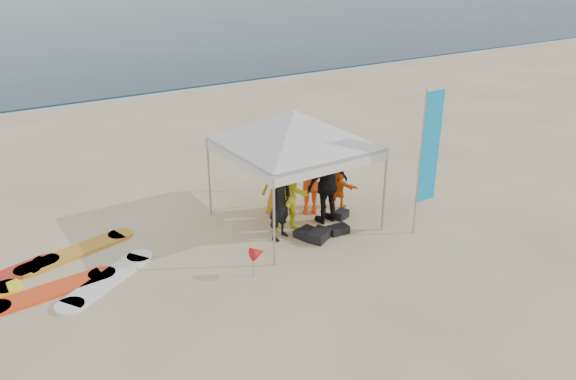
% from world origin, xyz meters
% --- Properties ---
extents(ground, '(120.00, 120.00, 0.00)m').
position_xyz_m(ground, '(0.00, 0.00, 0.00)').
color(ground, beige).
rests_on(ground, ground).
extents(shoreline_foam, '(160.00, 1.20, 0.01)m').
position_xyz_m(shoreline_foam, '(0.00, 18.20, 0.00)').
color(shoreline_foam, silver).
rests_on(shoreline_foam, ground).
extents(person_black_a, '(0.75, 0.63, 1.76)m').
position_xyz_m(person_black_a, '(0.05, 2.75, 0.88)').
color(person_black_a, black).
rests_on(person_black_a, ground).
extents(person_yellow, '(0.98, 0.89, 1.66)m').
position_xyz_m(person_yellow, '(0.45, 2.92, 0.83)').
color(person_yellow, yellow).
rests_on(person_yellow, ground).
extents(person_orange_a, '(1.37, 1.16, 1.84)m').
position_xyz_m(person_orange_a, '(1.39, 3.48, 0.92)').
color(person_orange_a, '#FA4B16').
rests_on(person_orange_a, ground).
extents(person_black_b, '(1.13, 0.48, 1.92)m').
position_xyz_m(person_black_b, '(1.45, 2.85, 0.96)').
color(person_black_b, black).
rests_on(person_black_b, ground).
extents(person_orange_b, '(1.01, 0.80, 1.80)m').
position_xyz_m(person_orange_b, '(0.74, 3.93, 0.90)').
color(person_orange_b, orange).
rests_on(person_orange_b, ground).
extents(person_seated, '(0.74, 0.97, 1.02)m').
position_xyz_m(person_seated, '(2.22, 3.39, 0.51)').
color(person_seated, orange).
rests_on(person_seated, ground).
extents(canopy_tent, '(4.18, 4.18, 3.16)m').
position_xyz_m(canopy_tent, '(0.77, 3.25, 2.75)').
color(canopy_tent, '#A5A5A8').
rests_on(canopy_tent, ground).
extents(feather_flag, '(0.57, 0.04, 3.39)m').
position_xyz_m(feather_flag, '(2.98, 1.25, 2.00)').
color(feather_flag, '#A5A5A8').
rests_on(feather_flag, ground).
extents(marker_pennant, '(0.28, 0.28, 0.64)m').
position_xyz_m(marker_pennant, '(-1.17, 1.65, 0.49)').
color(marker_pennant, '#A5A5A8').
rests_on(marker_pennant, ground).
extents(gear_pile, '(1.75, 1.08, 0.22)m').
position_xyz_m(gear_pile, '(0.98, 2.36, 0.10)').
color(gear_pile, black).
rests_on(gear_pile, ground).
extents(surfboard_spread, '(5.51, 2.77, 0.07)m').
position_xyz_m(surfboard_spread, '(-5.37, 3.91, 0.04)').
color(surfboard_spread, red).
rests_on(surfboard_spread, ground).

